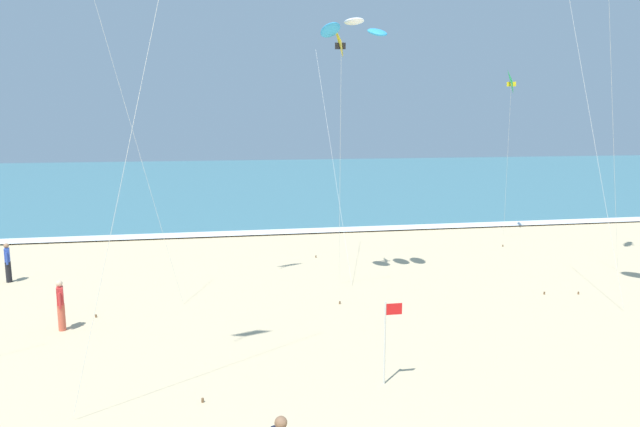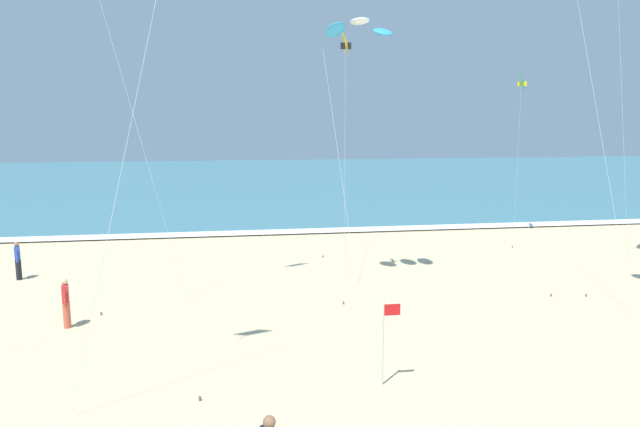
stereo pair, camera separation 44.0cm
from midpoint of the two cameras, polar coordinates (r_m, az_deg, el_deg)
name	(u,v)px [view 2 (the right image)]	position (r m, az deg, el deg)	size (l,w,h in m)	color
ocean_water	(244,180)	(62.33, -7.30, 3.31)	(160.00, 60.00, 0.08)	teal
shoreline_foam	(257,232)	(32.94, -5.82, -1.86)	(160.00, 1.42, 0.01)	white
kite_delta_emerald_high	(522,82)	(33.07, 19.73, 12.16)	(1.90, 3.19, 9.07)	green
kite_delta_golden_low	(346,43)	(22.34, 3.17, 16.44)	(0.90, 3.23, 9.81)	yellow
kite_arc_ivory_close	(359,28)	(22.04, 4.51, 17.78)	(2.59, 5.60, 10.03)	#2D99DB
bystander_blue_top	(18,260)	(26.23, -27.27, -4.12)	(0.25, 0.49, 1.59)	black
bystander_red_top	(66,303)	(19.63, -23.22, -8.09)	(0.23, 0.49, 1.59)	#D8593F
lifeguard_flag	(385,335)	(14.34, 7.35, -11.84)	(0.45, 0.05, 2.10)	silver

